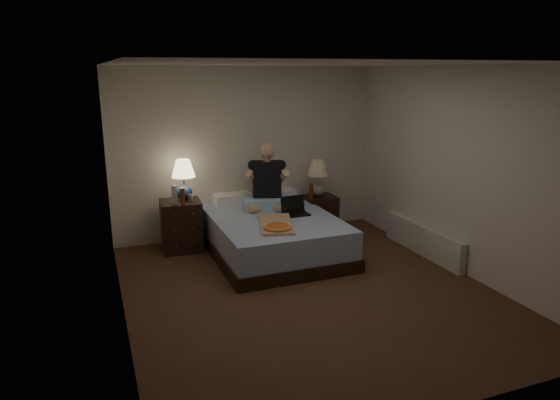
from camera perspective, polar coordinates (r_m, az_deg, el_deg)
name	(u,v)px	position (r m, az deg, el deg)	size (l,w,h in m)	color
floor	(308,291)	(5.79, 3.25, -10.30)	(4.00, 4.50, 0.00)	#533423
ceiling	(312,64)	(5.25, 3.66, 15.28)	(4.00, 4.50, 0.00)	white
wall_back	(247,152)	(7.45, -3.75, 5.44)	(4.00, 2.50, 0.00)	silver
wall_front	(449,254)	(3.54, 18.71, -5.81)	(4.00, 2.50, 0.00)	silver
wall_left	(116,201)	(4.92, -18.27, -0.10)	(4.50, 2.50, 0.00)	silver
wall_right	(460,171)	(6.46, 19.86, 3.16)	(4.50, 2.50, 0.00)	silver
bed	(272,234)	(6.81, -0.89, -3.96)	(1.58, 2.11, 0.53)	#6085C1
nightstand_left	(181,226)	(7.04, -11.20, -2.89)	(0.54, 0.49, 0.70)	black
nightstand_right	(320,215)	(7.65, 4.60, -1.69)	(0.45, 0.41, 0.59)	black
lamp_left	(184,180)	(6.96, -10.94, 2.30)	(0.32, 0.32, 0.56)	navy
lamp_right	(318,178)	(7.52, 4.33, 2.54)	(0.32, 0.32, 0.56)	gray
water_bottle	(174,195)	(6.79, -11.97, 0.59)	(0.07, 0.07, 0.25)	silver
soda_can	(190,198)	(6.88, -10.21, 0.23)	(0.07, 0.07, 0.10)	#BBBBB6
beer_bottle_left	(183,196)	(6.73, -11.06, 0.42)	(0.06, 0.06, 0.23)	#5D320D
beer_bottle_right	(311,191)	(7.39, 3.58, 1.03)	(0.06, 0.06, 0.23)	#5D250D
person	(267,176)	(6.99, -1.49, 2.71)	(0.66, 0.52, 0.93)	black
laptop	(296,206)	(6.75, 1.87, -0.74)	(0.34, 0.28, 0.24)	black
pizza_box	(277,228)	(6.10, -0.29, -3.22)	(0.40, 0.76, 0.08)	tan
radiator	(423,240)	(7.06, 15.98, -4.42)	(0.10, 1.60, 0.40)	silver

